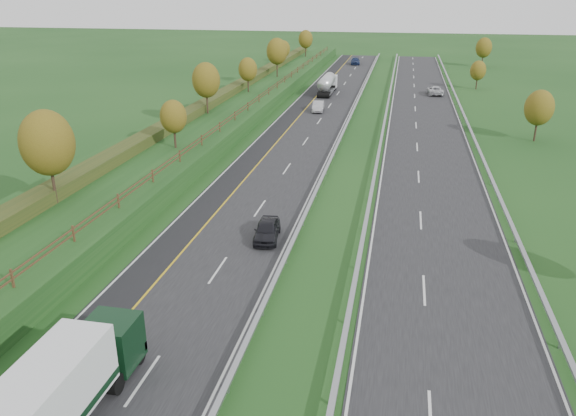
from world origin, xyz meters
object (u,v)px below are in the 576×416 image
at_px(car_dark_near, 267,230).
at_px(car_oncoming, 435,90).
at_px(road_tanker, 327,83).
at_px(car_silver_mid, 318,106).
at_px(car_small_far, 355,61).

bearing_deg(car_dark_near, car_oncoming, 71.06).
height_order(road_tanker, car_dark_near, road_tanker).
bearing_deg(car_silver_mid, road_tanker, 88.20).
height_order(car_dark_near, car_small_far, car_small_far).
bearing_deg(car_silver_mid, car_small_far, 84.99).
height_order(car_silver_mid, car_oncoming, car_silver_mid).
distance_m(car_silver_mid, car_small_far, 60.71).
relative_size(road_tanker, car_small_far, 2.01).
height_order(road_tanker, car_silver_mid, road_tanker).
distance_m(car_silver_mid, car_oncoming, 26.87).
bearing_deg(car_oncoming, car_small_far, -71.05).
relative_size(car_dark_near, car_silver_mid, 0.95).
relative_size(car_silver_mid, car_small_far, 0.85).
distance_m(road_tanker, car_small_far, 44.15).
xyz_separation_m(car_small_far, car_oncoming, (18.27, -41.56, -0.03)).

